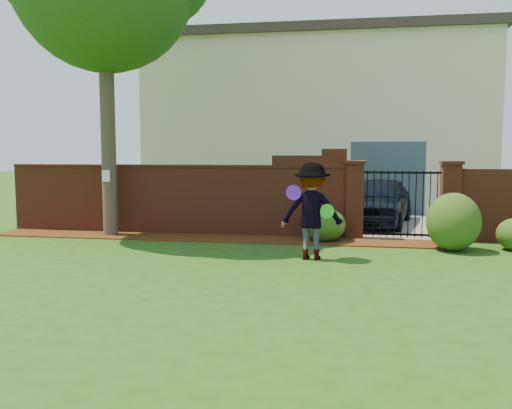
% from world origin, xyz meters
% --- Properties ---
extents(ground, '(80.00, 80.00, 0.01)m').
position_xyz_m(ground, '(0.00, 0.00, -0.01)').
color(ground, '#214912').
rests_on(ground, ground).
extents(mulch_bed, '(11.10, 1.08, 0.03)m').
position_xyz_m(mulch_bed, '(-0.95, 3.34, 0.01)').
color(mulch_bed, '#3A1F0A').
rests_on(mulch_bed, ground).
extents(brick_wall, '(8.70, 0.31, 2.16)m').
position_xyz_m(brick_wall, '(-2.01, 4.00, 0.93)').
color(brick_wall, maroon).
rests_on(brick_wall, ground).
extents(pillar_left, '(0.50, 0.50, 1.88)m').
position_xyz_m(pillar_left, '(2.40, 4.00, 0.96)').
color(pillar_left, maroon).
rests_on(pillar_left, ground).
extents(pillar_right, '(0.50, 0.50, 1.88)m').
position_xyz_m(pillar_right, '(4.60, 4.00, 0.96)').
color(pillar_right, maroon).
rests_on(pillar_right, ground).
extents(iron_gate, '(1.78, 0.03, 1.60)m').
position_xyz_m(iron_gate, '(3.50, 4.00, 0.85)').
color(iron_gate, black).
rests_on(iron_gate, ground).
extents(driveway, '(3.20, 8.00, 0.01)m').
position_xyz_m(driveway, '(3.50, 8.00, 0.01)').
color(driveway, slate).
rests_on(driveway, ground).
extents(house, '(12.40, 6.40, 6.30)m').
position_xyz_m(house, '(1.00, 12.00, 3.16)').
color(house, '#EBE2C5').
rests_on(house, ground).
extents(car, '(2.35, 4.24, 1.36)m').
position_xyz_m(car, '(3.06, 6.36, 0.68)').
color(car, black).
rests_on(car, ground).
extents(paper_notice, '(0.20, 0.01, 0.28)m').
position_xyz_m(paper_notice, '(-3.60, 3.21, 1.50)').
color(paper_notice, white).
rests_on(paper_notice, tree).
extents(shrub_left, '(0.97, 0.97, 0.79)m').
position_xyz_m(shrub_left, '(1.72, 3.39, 0.40)').
color(shrub_left, '#1F4815').
rests_on(shrub_left, ground).
extents(shrub_middle, '(1.13, 1.13, 1.24)m').
position_xyz_m(shrub_middle, '(4.45, 2.70, 0.62)').
color(shrub_middle, '#1F4815').
rests_on(shrub_middle, ground).
extents(man, '(1.28, 0.81, 1.89)m').
position_xyz_m(man, '(1.54, 1.28, 0.95)').
color(man, gray).
rests_on(man, ground).
extents(frisbee_purple, '(0.31, 0.16, 0.30)m').
position_xyz_m(frisbee_purple, '(1.21, 1.14, 1.32)').
color(frisbee_purple, '#5D1EBE').
rests_on(frisbee_purple, man).
extents(frisbee_green, '(0.28, 0.17, 0.28)m').
position_xyz_m(frisbee_green, '(1.86, 1.05, 0.98)').
color(frisbee_green, '#1BD122').
rests_on(frisbee_green, man).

